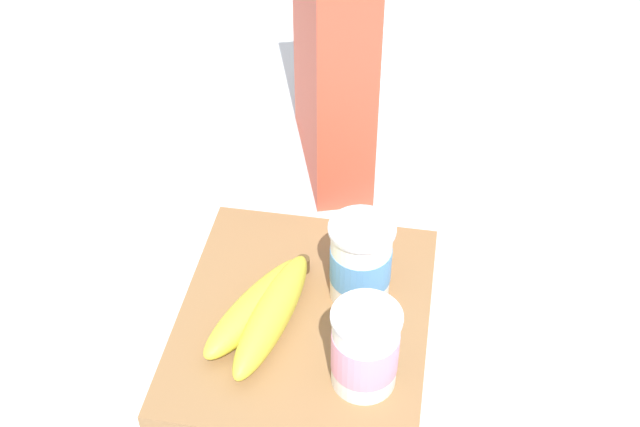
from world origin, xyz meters
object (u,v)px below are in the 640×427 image
Objects in this scene: yogurt_cup_front at (361,262)px; yogurt_cup_back at (365,349)px; banana_bunch at (265,310)px; cereal_box at (333,64)px; cutting_board at (304,321)px.

yogurt_cup_front reaches higher than yogurt_cup_back.
yogurt_cup_front is 0.11m from banana_bunch.
cereal_box is 0.26m from yogurt_cup_front.
yogurt_cup_front is at bearing 122.11° from banana_bunch.
cutting_board is 0.31m from cereal_box.
cereal_box reaches higher than yogurt_cup_back.
cutting_board is 0.09m from yogurt_cup_front.
yogurt_cup_front is 1.04× the size of yogurt_cup_back.
cereal_box is 3.00× the size of yogurt_cup_front.
cutting_board is at bearing 164.69° from cereal_box.
banana_bunch is (0.30, -0.02, -0.10)m from cereal_box.
banana_bunch is at bearing -57.89° from yogurt_cup_front.
yogurt_cup_front reaches higher than banana_bunch.
cereal_box is 0.37m from yogurt_cup_back.
cutting_board is 3.12× the size of yogurt_cup_front.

